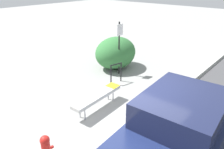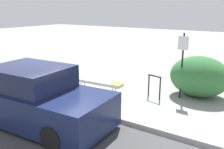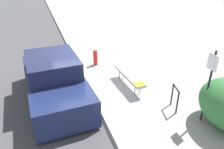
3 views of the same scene
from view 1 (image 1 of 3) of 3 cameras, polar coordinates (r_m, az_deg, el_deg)
The scene contains 8 objects.
ground_plane at distance 6.16m, azimuth 3.51°, elevation -15.65°, with size 60.00×60.00×0.00m, color gray.
curb at distance 6.12m, azimuth 3.52°, elevation -15.18°, with size 60.00×0.20×0.13m.
bench at distance 7.01m, azimuth -3.82°, elevation -5.69°, with size 1.99×0.49×0.53m.
bike_rack at distance 8.73m, azimuth 1.08°, elevation 0.87°, with size 0.55×0.18×0.83m.
sign_post at distance 9.30m, azimuth 1.91°, elevation 8.07°, with size 0.36×0.08×2.30m.
fire_hydrant at distance 5.37m, azimuth -16.84°, elevation -18.11°, with size 0.36×0.22×0.77m.
shrub_hedge at distance 10.19m, azimuth 0.96°, elevation 5.69°, with size 2.09×1.69×1.47m.
parked_car_near at distance 5.55m, azimuth 17.75°, elevation -12.82°, with size 4.41×2.09×1.59m.
Camera 1 is at (-3.82, -2.82, 3.91)m, focal length 35.00 mm.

